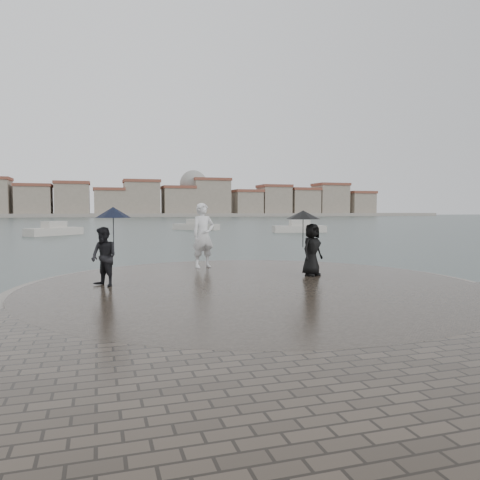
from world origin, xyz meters
name	(u,v)px	position (x,y,z in m)	size (l,w,h in m)	color
ground	(312,329)	(0.00, 0.00, 0.00)	(400.00, 400.00, 0.00)	#2B3835
kerb_ring	(254,291)	(0.00, 3.50, 0.16)	(12.50, 12.50, 0.32)	gray
quay_tip	(254,291)	(0.00, 3.50, 0.18)	(11.90, 11.90, 0.36)	#2D261E
statue	(203,235)	(-0.51, 7.41, 1.46)	(0.80, 0.53, 2.20)	white
visitor_left	(106,244)	(-3.74, 4.30, 1.44)	(1.18, 1.04, 2.04)	black
visitor_right	(309,238)	(2.07, 4.52, 1.48)	(1.22, 1.04, 1.95)	black
far_skyline	(90,201)	(-6.29, 160.71, 5.61)	(260.00, 20.00, 37.00)	gray
boats	(189,229)	(5.21, 40.34, 0.38)	(29.39, 13.10, 1.50)	#BBB5A8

